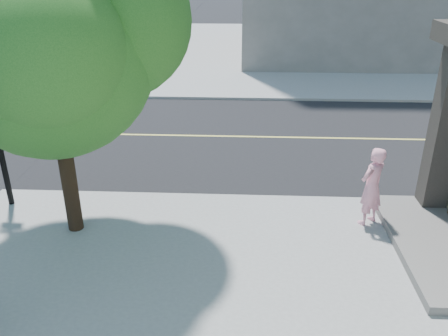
{
  "coord_description": "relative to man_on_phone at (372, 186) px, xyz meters",
  "views": [
    {
      "loc": [
        5.28,
        -10.35,
        5.56
      ],
      "look_at": [
        4.82,
        -0.98,
        1.3
      ],
      "focal_mm": 36.9,
      "sensor_mm": 36.0,
      "label": 1
    }
  ],
  "objects": [
    {
      "name": "man_on_phone",
      "position": [
        0.0,
        0.0,
        0.0
      ],
      "size": [
        0.79,
        0.75,
        1.81
      ],
      "primitive_type": "imported",
      "rotation": [
        0.0,
        0.0,
        3.83
      ],
      "color": "#FC9FB9",
      "rests_on": "sidewalk_se"
    },
    {
      "name": "sidewalk_ne",
      "position": [
        5.43,
        22.7,
        -0.97
      ],
      "size": [
        29.0,
        25.0,
        0.12
      ],
      "primitive_type": "cube",
      "color": "gray",
      "rests_on": "ground"
    },
    {
      "name": "road_ew",
      "position": [
        -8.07,
        5.7,
        -1.02
      ],
      "size": [
        140.0,
        9.0,
        0.01
      ],
      "primitive_type": "cube",
      "color": "black",
      "rests_on": "ground"
    },
    {
      "name": "street_tree",
      "position": [
        -6.39,
        -0.55,
        3.4
      ],
      "size": [
        5.02,
        4.57,
        6.67
      ],
      "rotation": [
        0.0,
        0.0,
        -0.34
      ],
      "color": "black",
      "rests_on": "sidewalk_se"
    },
    {
      "name": "ground",
      "position": [
        -8.07,
        1.2,
        -1.03
      ],
      "size": [
        140.0,
        140.0,
        0.0
      ],
      "primitive_type": "plane",
      "color": "black",
      "rests_on": "ground"
    }
  ]
}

